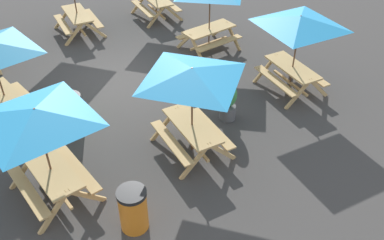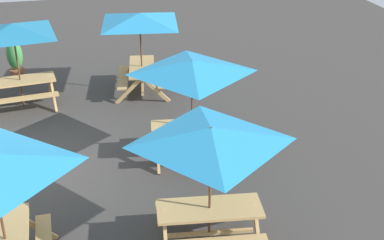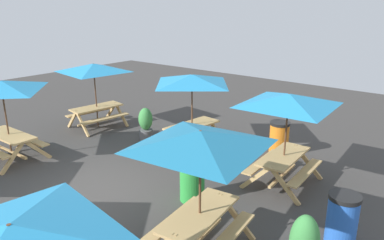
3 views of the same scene
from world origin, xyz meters
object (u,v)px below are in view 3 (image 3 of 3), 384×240
(picnic_table_6, at_px, (200,148))
(picnic_table_5, at_px, (2,92))
(trash_bin_blue, at_px, (342,219))
(picnic_table_0, at_px, (288,107))
(potted_plant_0, at_px, (146,125))
(picnic_table_2, at_px, (192,85))
(picnic_table_3, at_px, (94,73))
(trash_bin_green, at_px, (192,180))
(trash_bin_orange, at_px, (279,138))

(picnic_table_6, bearing_deg, picnic_table_5, 83.99)
(trash_bin_blue, bearing_deg, picnic_table_0, 51.41)
(trash_bin_blue, bearing_deg, picnic_table_5, 102.60)
(trash_bin_blue, relative_size, potted_plant_0, 0.87)
(picnic_table_2, height_order, picnic_table_3, same)
(picnic_table_2, relative_size, trash_bin_green, 2.38)
(picnic_table_3, relative_size, picnic_table_6, 1.00)
(picnic_table_0, relative_size, trash_bin_green, 2.88)
(picnic_table_3, bearing_deg, picnic_table_2, -74.12)
(picnic_table_6, bearing_deg, potted_plant_0, 48.08)
(trash_bin_blue, bearing_deg, trash_bin_green, 98.92)
(trash_bin_green, bearing_deg, trash_bin_blue, -81.08)
(picnic_table_2, height_order, trash_bin_orange, picnic_table_2)
(trash_bin_blue, bearing_deg, picnic_table_3, 80.91)
(picnic_table_3, bearing_deg, trash_bin_blue, -91.13)
(picnic_table_2, distance_m, picnic_table_3, 3.95)
(picnic_table_2, relative_size, trash_bin_orange, 2.38)
(trash_bin_blue, xyz_separation_m, potted_plant_0, (1.50, 6.66, 0.07))
(picnic_table_5, bearing_deg, trash_bin_blue, -168.93)
(picnic_table_0, xyz_separation_m, trash_bin_blue, (-1.52, -1.90, -1.49))
(trash_bin_orange, bearing_deg, potted_plant_0, 114.63)
(picnic_table_0, bearing_deg, trash_bin_orange, 25.85)
(picnic_table_2, relative_size, trash_bin_blue, 2.38)
(picnic_table_5, relative_size, trash_bin_orange, 2.38)
(picnic_table_2, distance_m, trash_bin_orange, 3.01)
(trash_bin_green, bearing_deg, picnic_table_6, -137.13)
(picnic_table_6, xyz_separation_m, trash_bin_orange, (5.08, 0.95, -1.49))
(picnic_table_0, distance_m, potted_plant_0, 4.97)
(picnic_table_2, xyz_separation_m, picnic_table_5, (-3.93, 3.48, 0.00))
(picnic_table_5, relative_size, potted_plant_0, 2.08)
(picnic_table_6, relative_size, potted_plant_0, 2.51)
(picnic_table_5, distance_m, potted_plant_0, 4.21)
(picnic_table_5, relative_size, trash_bin_green, 2.38)
(picnic_table_3, xyz_separation_m, picnic_table_6, (-3.29, -7.16, 0.00))
(picnic_table_0, height_order, picnic_table_2, same)
(trash_bin_green, bearing_deg, potted_plant_0, 60.31)
(picnic_table_2, bearing_deg, picnic_table_3, 104.23)
(trash_bin_blue, bearing_deg, picnic_table_2, 68.83)
(trash_bin_orange, xyz_separation_m, potted_plant_0, (-1.74, 3.80, 0.07))
(picnic_table_6, bearing_deg, picnic_table_3, 58.53)
(picnic_table_0, height_order, trash_bin_green, picnic_table_0)
(trash_bin_blue, height_order, trash_bin_orange, same)
(picnic_table_3, bearing_deg, picnic_table_0, -81.53)
(picnic_table_0, height_order, picnic_table_3, same)
(picnic_table_5, bearing_deg, picnic_table_0, -154.45)
(picnic_table_2, height_order, picnic_table_6, same)
(picnic_table_0, xyz_separation_m, picnic_table_3, (-0.06, 7.17, 0.00))
(picnic_table_3, xyz_separation_m, potted_plant_0, (0.05, -2.41, -1.42))
(picnic_table_6, relative_size, trash_bin_green, 2.87)
(picnic_table_3, relative_size, picnic_table_5, 1.20)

